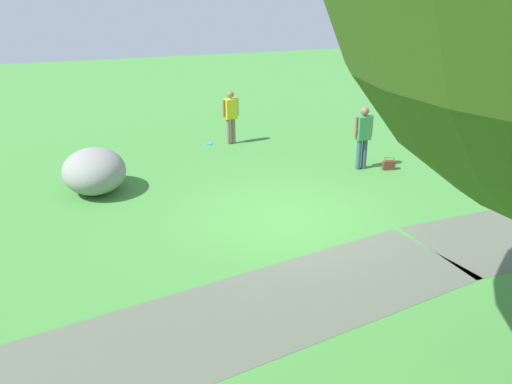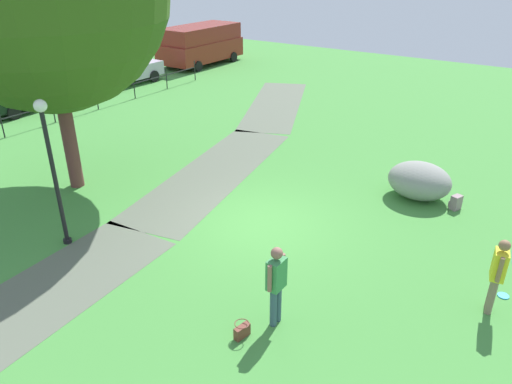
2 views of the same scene
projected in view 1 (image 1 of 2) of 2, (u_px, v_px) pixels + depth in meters
ground_plane at (290, 220)px, 11.37m from camera, size 48.00×48.00×0.00m
footpath_segment_mid at (246, 315)px, 8.21m from camera, size 8.27×3.71×0.01m
lawn_boulder at (94, 171)px, 12.62m from camera, size 1.50×1.78×1.03m
woman_with_handbag at (363, 133)px, 13.92m from camera, size 0.52×0.24×1.66m
man_near_boulder at (231, 114)px, 16.01m from camera, size 0.51×0.30×1.59m
handbag_on_grass at (389, 165)px, 14.17m from camera, size 0.34×0.32×0.31m
backpack_by_boulder at (98, 169)px, 13.72m from camera, size 0.33×0.33×0.40m
frisbee_on_grass at (209, 144)px, 16.32m from camera, size 0.22×0.22×0.02m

